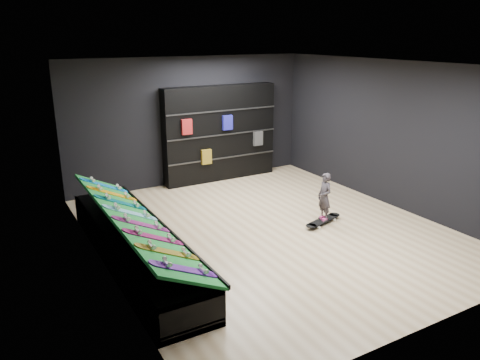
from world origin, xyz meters
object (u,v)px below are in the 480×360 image
display_rack (134,248)px  floor_skateboard (323,222)px  child (324,206)px  back_shelving (220,133)px

display_rack → floor_skateboard: size_ratio=4.59×
floor_skateboard → child: 0.33m
child → display_rack: bearing=-89.2°
floor_skateboard → child: size_ratio=1.76×
floor_skateboard → display_rack: bearing=159.6°
display_rack → back_shelving: bearing=45.5°
floor_skateboard → child: bearing=0.0°
display_rack → child: 3.63m
floor_skateboard → child: child is taller
display_rack → back_shelving: (3.27, 3.32, 0.91)m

